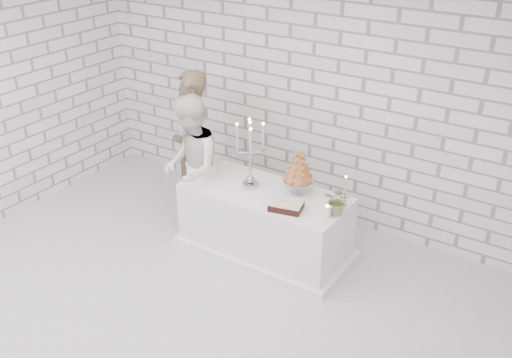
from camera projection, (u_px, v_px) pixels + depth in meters
name	position (u px, v px, depth m)	size (l,w,h in m)	color
ground	(179.00, 319.00, 5.62)	(6.00, 5.00, 0.01)	silver
wall_back	(312.00, 95.00, 6.79)	(6.00, 0.01, 3.00)	white
cake_table	(265.00, 221.00, 6.48)	(1.80, 0.80, 0.75)	white
groom	(191.00, 146.00, 6.96)	(0.67, 0.44, 1.83)	#453724
bride	(191.00, 168.00, 6.60)	(0.82, 0.64, 1.68)	white
candelabra	(250.00, 155.00, 6.23)	(0.31, 0.31, 0.76)	#9B9AA4
croquembouche	(298.00, 172.00, 6.16)	(0.33, 0.33, 0.51)	#995128
chocolate_cake	(286.00, 206.00, 5.95)	(0.32, 0.23, 0.08)	black
pillar_candle	(327.00, 212.00, 5.80)	(0.08, 0.08, 0.12)	white
extra_taper	(345.00, 192.00, 5.96)	(0.06, 0.06, 0.32)	#C6B196
flowers	(338.00, 201.00, 5.82)	(0.26, 0.23, 0.29)	#466636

